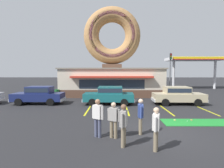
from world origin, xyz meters
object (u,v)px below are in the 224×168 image
pedestrian_leather_jacket_man (124,123)px  trash_bin (57,94)px  pedestrian_blue_sweater_man (114,118)px  traffic_light_pole (170,67)px  pedestrian_beanie_man (98,116)px  pedestrian_clipboard_woman (156,127)px  pedestrian_hooded_kid (140,115)px  car_teal (109,95)px  golf_ball (187,121)px  car_champagne (178,95)px  car_navy (39,94)px

pedestrian_leather_jacket_man → trash_bin: (-6.67, 12.39, -0.43)m
pedestrian_blue_sweater_man → traffic_light_pole: traffic_light_pole is taller
pedestrian_leather_jacket_man → pedestrian_beanie_man: bearing=138.5°
pedestrian_clipboard_woman → pedestrian_blue_sweater_man: bearing=142.5°
pedestrian_hooded_kid → pedestrian_clipboard_woman: size_ratio=1.03×
car_teal → pedestrian_hooded_kid: (1.65, -7.48, 0.05)m
golf_ball → pedestrian_leather_jacket_man: 5.26m
pedestrian_beanie_man → traffic_light_pole: (9.47, 19.43, 2.75)m
golf_ball → trash_bin: 13.91m
pedestrian_beanie_man → trash_bin: (-5.58, 11.42, -0.46)m
car_teal → pedestrian_beanie_man: bearing=-92.3°
pedestrian_clipboard_woman → car_champagne: bearing=65.7°
golf_ball → car_champagne: bearing=75.4°
car_navy → car_teal: bearing=-1.1°
car_champagne → pedestrian_clipboard_woman: bearing=-114.3°
car_champagne → traffic_light_pole: size_ratio=0.79×
car_champagne → car_teal: (-6.13, -0.03, 0.00)m
car_navy → pedestrian_leather_jacket_man: bearing=-51.4°
pedestrian_leather_jacket_man → pedestrian_clipboard_woman: 1.23m
pedestrian_leather_jacket_man → traffic_light_pole: (8.37, 20.40, 2.78)m
traffic_light_pole → golf_ball: bearing=-104.6°
car_champagne → pedestrian_beanie_man: bearing=-129.2°
car_teal → car_navy: same height
car_teal → trash_bin: size_ratio=4.71×
golf_ball → pedestrian_blue_sweater_man: size_ratio=0.03×
car_teal → pedestrian_beanie_man: 7.89m
car_champagne → pedestrian_beanie_man: 10.21m
golf_ball → pedestrian_beanie_man: (-5.02, -2.42, 0.91)m
pedestrian_hooded_kid → pedestrian_clipboard_woman: (0.31, -1.71, -0.03)m
pedestrian_hooded_kid → pedestrian_leather_jacket_man: (-0.87, -1.37, 0.01)m
pedestrian_leather_jacket_man → trash_bin: size_ratio=1.72×
car_champagne → car_teal: same height
car_champagne → pedestrian_leather_jacket_man: 10.37m
pedestrian_leather_jacket_man → car_champagne: bearing=58.9°
pedestrian_clipboard_woman → traffic_light_pole: size_ratio=0.28×
car_navy → pedestrian_clipboard_woman: (8.34, -9.31, 0.03)m
golf_ball → car_teal: 7.25m
pedestrian_beanie_man → traffic_light_pole: 21.79m
golf_ball → car_champagne: size_ratio=0.01×
trash_bin → traffic_light_pole: 17.34m
golf_ball → trash_bin: (-10.60, 9.00, 0.45)m
pedestrian_blue_sweater_man → trash_bin: size_ratio=1.64×
pedestrian_hooded_kid → pedestrian_blue_sweater_man: bearing=-158.2°
trash_bin → car_teal: bearing=-31.0°
pedestrian_blue_sweater_man → pedestrian_beanie_man: 0.72m
trash_bin → pedestrian_hooded_kid: bearing=-55.6°
pedestrian_clipboard_woman → traffic_light_pole: traffic_light_pole is taller
car_champagne → pedestrian_hooded_kid: 8.74m
car_teal → car_navy: 6.38m
golf_ball → trash_bin: bearing=139.7°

